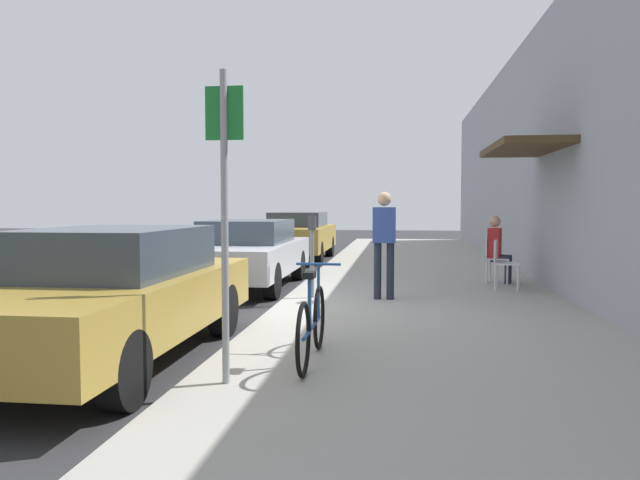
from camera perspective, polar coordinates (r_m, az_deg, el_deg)
name	(u,v)px	position (r m, az deg, el deg)	size (l,w,h in m)	color
ground_plane	(274,313)	(9.10, -4.33, -6.91)	(60.00, 60.00, 0.00)	#2D2D30
sidewalk_slab	(422,293)	(10.89, 9.58, -4.94)	(4.50, 32.00, 0.12)	#9E9B93
building_facade	(566,147)	(11.18, 22.20, 8.10)	(1.40, 32.00, 5.19)	#999EA8
parked_car_0	(111,293)	(6.60, -19.09, -4.71)	(1.80, 4.40, 1.38)	#A58433
parked_car_1	(247,252)	(11.87, -6.91, -1.15)	(1.80, 4.40, 1.32)	#B7B7BC
parked_car_2	(298,235)	(17.74, -2.11, 0.48)	(1.80, 4.40, 1.40)	#A58433
parking_meter	(312,250)	(9.73, -0.76, -0.97)	(0.12, 0.10, 1.32)	slate
street_sign	(225,202)	(5.07, -8.97, 3.55)	(0.32, 0.06, 2.60)	gray
bicycle_0	(312,324)	(5.82, -0.76, -7.94)	(0.46, 1.71, 0.90)	black
cafe_chair_0	(503,261)	(11.18, 16.82, -1.91)	(0.53, 0.53, 0.87)	silver
cafe_chair_1	(494,256)	(12.11, 16.09, -1.50)	(0.55, 0.55, 0.87)	silver
seated_patron_1	(498,247)	(12.09, 16.39, -0.60)	(0.50, 0.46, 1.29)	#232838
pedestrian_standing	(384,236)	(9.60, 6.06, 0.35)	(0.36, 0.22, 1.70)	#232838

